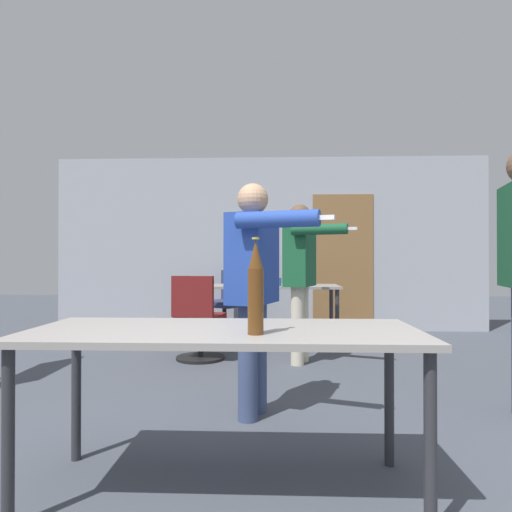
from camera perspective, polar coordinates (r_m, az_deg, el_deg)
back_wall at (r=6.93m, az=1.94°, el=1.47°), size 6.50×0.12×2.62m
conference_table_near at (r=2.14m, az=-4.01°, el=-10.97°), size 1.78×0.75×0.75m
conference_table_far at (r=5.67m, az=0.43°, el=-4.40°), size 1.96×0.68×0.75m
person_far_watching at (r=3.12m, az=-0.17°, el=-2.59°), size 0.69×0.78×1.59m
person_left_plaid at (r=4.73m, az=5.66°, el=-1.45°), size 0.70×0.78×1.64m
office_chair_far_right at (r=6.48m, az=-3.59°, el=-6.17°), size 0.64×0.67×0.91m
office_chair_far_left at (r=4.90m, az=-7.23°, el=-8.12°), size 0.53×0.58×0.90m
beer_bottle at (r=1.94m, az=-0.05°, el=-4.10°), size 0.07×0.07×0.41m
drink_cup at (r=5.49m, az=2.83°, el=-3.25°), size 0.07×0.07×0.10m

